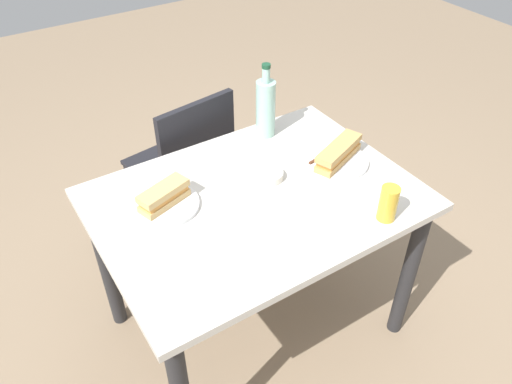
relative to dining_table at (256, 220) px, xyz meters
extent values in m
plane|color=#8C755B|center=(0.00, 0.00, -0.62)|extent=(8.00, 8.00, 0.00)
cube|color=beige|center=(0.00, 0.00, 0.10)|extent=(1.12, 0.82, 0.03)
cylinder|color=#262628|center=(0.50, -0.35, -0.27)|extent=(0.06, 0.06, 0.70)
cylinder|color=#262628|center=(-0.50, 0.35, -0.27)|extent=(0.06, 0.06, 0.70)
cylinder|color=#262628|center=(0.50, 0.35, -0.27)|extent=(0.06, 0.06, 0.70)
cube|color=black|center=(0.00, 0.69, -0.17)|extent=(0.45, 0.45, 0.02)
cube|color=black|center=(0.03, 0.51, 0.04)|extent=(0.38, 0.09, 0.40)
cylinder|color=black|center=(0.15, 0.89, -0.40)|extent=(0.04, 0.04, 0.44)
cylinder|color=black|center=(-0.20, 0.84, -0.40)|extent=(0.04, 0.04, 0.44)
cylinder|color=black|center=(0.20, 0.54, -0.40)|extent=(0.04, 0.04, 0.44)
cylinder|color=black|center=(-0.15, 0.48, -0.40)|extent=(0.04, 0.04, 0.44)
cylinder|color=white|center=(0.37, 0.00, 0.12)|extent=(0.24, 0.24, 0.01)
cube|color=tan|center=(0.37, 0.00, 0.14)|extent=(0.25, 0.15, 0.02)
cube|color=#CC8438|center=(0.37, 0.00, 0.16)|extent=(0.23, 0.14, 0.02)
cube|color=tan|center=(0.37, 0.00, 0.18)|extent=(0.25, 0.15, 0.02)
cube|color=silver|center=(0.39, 0.06, 0.13)|extent=(0.10, 0.03, 0.00)
cube|color=#59331E|center=(0.30, 0.04, 0.13)|extent=(0.08, 0.02, 0.01)
cylinder|color=white|center=(-0.29, 0.12, 0.12)|extent=(0.24, 0.24, 0.01)
cube|color=tan|center=(-0.29, 0.12, 0.14)|extent=(0.20, 0.12, 0.02)
cube|color=#CC8438|center=(-0.29, 0.12, 0.16)|extent=(0.18, 0.11, 0.02)
cube|color=tan|center=(-0.29, 0.12, 0.18)|extent=(0.20, 0.12, 0.02)
cube|color=silver|center=(-0.28, 0.20, 0.13)|extent=(0.09, 0.07, 0.00)
cube|color=#59331E|center=(-0.35, 0.15, 0.13)|extent=(0.07, 0.05, 0.01)
cylinder|color=#99C6B7|center=(0.25, 0.32, 0.23)|extent=(0.08, 0.08, 0.24)
cylinder|color=#99C6B7|center=(0.25, 0.32, 0.38)|extent=(0.03, 0.03, 0.06)
cylinder|color=#19472D|center=(0.25, 0.32, 0.42)|extent=(0.03, 0.03, 0.02)
cylinder|color=gold|center=(0.31, -0.33, 0.18)|extent=(0.06, 0.06, 0.13)
cylinder|color=silver|center=(0.10, 0.06, 0.13)|extent=(0.11, 0.11, 0.03)
cube|color=white|center=(-0.35, -0.11, 0.12)|extent=(0.15, 0.15, 0.00)
camera|label=1|loc=(-0.75, -1.17, 1.27)|focal=35.67mm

